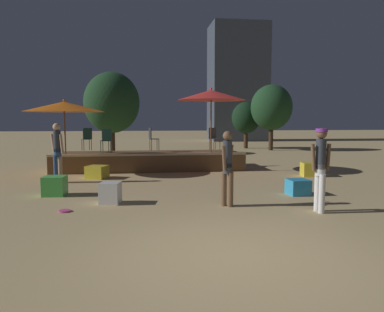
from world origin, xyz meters
TOP-DOWN VIEW (x-y plane):
  - ground_plane at (0.00, 0.00)m, footprint 120.00×120.00m
  - wooden_deck at (-1.04, 9.74)m, footprint 7.20×2.42m
  - patio_umbrella_0 at (-4.01, 8.66)m, footprint 2.80×2.80m
  - patio_umbrella_1 at (1.23, 8.60)m, footprint 2.55×2.55m
  - cube_seat_0 at (-2.80, 7.52)m, footprint 0.78×0.78m
  - cube_seat_1 at (-3.54, 4.79)m, footprint 0.57×0.57m
  - cube_seat_2 at (2.69, 4.05)m, footprint 0.54×0.54m
  - cube_seat_3 at (-2.05, 3.65)m, footprint 0.52×0.52m
  - cube_seat_4 at (4.41, 7.03)m, footprint 0.63×0.63m
  - person_0 at (0.57, 3.03)m, footprint 0.38×0.44m
  - person_2 at (-3.88, 6.80)m, footprint 0.47×0.36m
  - person_3 at (2.37, 2.24)m, footprint 0.47×0.30m
  - bistro_chair_0 at (-0.90, 10.05)m, footprint 0.42×0.41m
  - bistro_chair_1 at (-3.48, 10.23)m, footprint 0.45×0.45m
  - bistro_chair_2 at (-2.61, 8.96)m, footprint 0.44×0.44m
  - bistro_chair_3 at (1.59, 9.96)m, footprint 0.45×0.45m
  - frisbee_disc at (-2.95, 2.99)m, footprint 0.25×0.25m
  - background_tree_0 at (6.80, 17.76)m, footprint 2.59×2.59m
  - background_tree_1 at (5.66, 19.52)m, footprint 1.93×1.93m
  - background_tree_2 at (-2.93, 16.14)m, footprint 3.05×3.05m
  - distant_building at (7.50, 29.02)m, footprint 5.06×3.81m

SIDE VIEW (x-z plane):
  - ground_plane at x=0.00m, z-range 0.00..0.00m
  - frisbee_disc at x=-2.95m, z-range 0.00..0.03m
  - cube_seat_2 at x=2.69m, z-range 0.00..0.40m
  - cube_seat_0 at x=-2.80m, z-range 0.00..0.42m
  - cube_seat_4 at x=4.41m, z-range 0.00..0.47m
  - cube_seat_3 at x=-2.05m, z-range 0.00..0.50m
  - cube_seat_1 at x=-3.54m, z-range 0.00..0.50m
  - wooden_deck at x=-1.04m, z-range -0.04..0.67m
  - person_0 at x=0.57m, z-range 0.07..1.76m
  - person_3 at x=2.37m, z-range 0.12..1.89m
  - person_2 at x=-3.88m, z-range 0.10..1.94m
  - bistro_chair_0 at x=-0.90m, z-range 0.81..1.71m
  - bistro_chair_1 at x=-3.48m, z-range 0.81..1.71m
  - bistro_chair_2 at x=-2.61m, z-range 0.81..1.71m
  - bistro_chair_3 at x=1.59m, z-range 0.81..1.71m
  - background_tree_1 at x=5.66m, z-range 0.49..3.62m
  - patio_umbrella_0 at x=-4.01m, z-range 1.07..3.72m
  - background_tree_0 at x=6.80m, z-range 0.63..4.77m
  - patio_umbrella_1 at x=1.23m, z-range 1.28..4.38m
  - background_tree_2 at x=-2.93m, z-range 0.59..5.14m
  - distant_building at x=7.50m, z-range 0.00..10.53m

